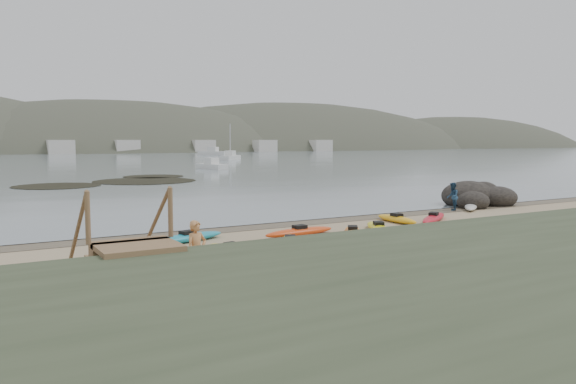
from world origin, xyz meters
TOP-DOWN VIEW (x-y plane):
  - ground at (0.00, 0.00)m, footprint 600.00×600.00m
  - wet_sand at (0.00, -0.30)m, footprint 60.00×60.00m
  - stairs at (-11.00, -11.62)m, footprint 1.50×2.70m
  - kayaks at (0.09, -3.87)m, footprint 23.89×8.17m
  - person_west at (-8.13, -8.83)m, footprint 0.74×0.58m
  - person_east at (10.47, -0.80)m, footprint 1.00×0.99m
  - rock_cluster at (14.08, 0.53)m, footprint 5.33×3.93m
  - kelp_mats at (-0.22, 31.32)m, footprint 18.02×15.27m
  - moored_boats at (1.67, 86.39)m, footprint 90.42×82.25m
  - far_hills at (39.38, 193.97)m, footprint 550.00×135.00m
  - far_town at (6.00, 145.00)m, footprint 199.00×5.00m

SIDE VIEW (x-z plane):
  - far_hills at x=39.38m, z-range -55.93..24.07m
  - ground at x=0.00m, z-range 0.00..0.00m
  - wet_sand at x=0.00m, z-range 0.00..0.00m
  - kelp_mats at x=-0.22m, z-range 0.01..0.05m
  - kayaks at x=0.09m, z-range 0.00..0.34m
  - rock_cluster at x=14.08m, z-range -0.67..1.16m
  - moored_boats at x=1.67m, z-range -0.09..1.20m
  - person_east at x=10.47m, z-range 0.00..1.62m
  - person_west at x=-8.13m, z-range 0.00..1.78m
  - stairs at x=-11.00m, z-range 0.00..2.10m
  - far_town at x=6.00m, z-range 0.00..4.00m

